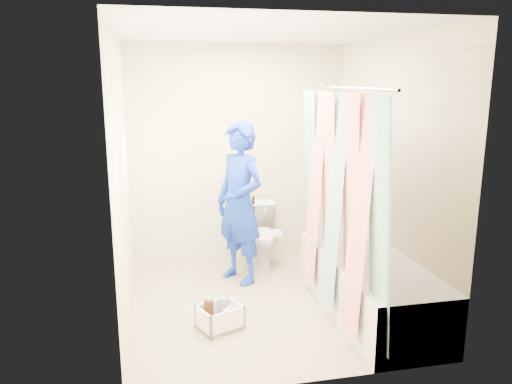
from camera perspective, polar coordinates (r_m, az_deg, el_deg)
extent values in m
plane|color=tan|center=(4.74, 0.84, -12.37)|extent=(2.60, 2.60, 0.00)
cube|color=silver|center=(4.31, 0.95, 17.88)|extent=(2.40, 2.60, 0.02)
cube|color=beige|center=(5.63, -2.06, 4.43)|extent=(2.40, 0.02, 2.40)
cube|color=beige|center=(3.15, 6.17, -2.32)|extent=(2.40, 0.02, 2.40)
cube|color=beige|center=(4.27, -15.00, 1.32)|extent=(0.02, 2.60, 2.40)
cube|color=beige|center=(4.78, 15.07, 2.50)|extent=(0.02, 2.60, 2.40)
cube|color=silver|center=(4.53, 12.81, -10.50)|extent=(0.70, 1.75, 0.50)
cube|color=white|center=(4.45, 12.94, -8.01)|extent=(0.58, 1.63, 0.06)
cylinder|color=silver|center=(4.04, 9.67, 11.66)|extent=(0.02, 1.90, 0.02)
cube|color=silver|center=(4.16, 9.19, -1.24)|extent=(0.06, 1.75, 1.80)
imported|color=white|center=(5.50, 0.59, -4.99)|extent=(0.46, 0.70, 0.67)
cube|color=white|center=(5.38, 0.70, -4.75)|extent=(0.43, 0.23, 0.03)
cylinder|color=black|center=(5.58, -0.31, -1.41)|extent=(0.03, 0.03, 0.20)
cylinder|color=gold|center=(5.56, -0.31, -0.34)|extent=(0.05, 0.05, 0.03)
cylinder|color=white|center=(5.60, 0.98, -1.57)|extent=(0.03, 0.03, 0.16)
imported|color=#1041A3|center=(4.96, -1.87, -1.32)|extent=(0.64, 0.71, 1.62)
cube|color=white|center=(4.28, -4.14, -15.08)|extent=(0.41, 0.38, 0.03)
cube|color=white|center=(4.18, -6.04, -14.61)|extent=(0.13, 0.25, 0.20)
cube|color=white|center=(4.32, -2.35, -13.57)|extent=(0.13, 0.25, 0.20)
cube|color=white|center=(4.15, -3.25, -14.72)|extent=(0.32, 0.15, 0.20)
cube|color=white|center=(4.34, -5.03, -13.47)|extent=(0.32, 0.15, 0.20)
cylinder|color=#3F1D0C|center=(4.23, -5.42, -13.58)|extent=(0.08, 0.08, 0.22)
cylinder|color=white|center=(4.30, -3.79, -13.19)|extent=(0.07, 0.07, 0.20)
cylinder|color=beige|center=(4.21, -3.49, -14.23)|extent=(0.05, 0.05, 0.14)
cylinder|color=#3F1D0C|center=(4.17, -4.60, -15.11)|extent=(0.07, 0.07, 0.07)
cylinder|color=gold|center=(4.16, -4.61, -14.62)|extent=(0.07, 0.07, 0.01)
imported|color=white|center=(4.24, -2.66, -13.50)|extent=(0.14, 0.14, 0.21)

